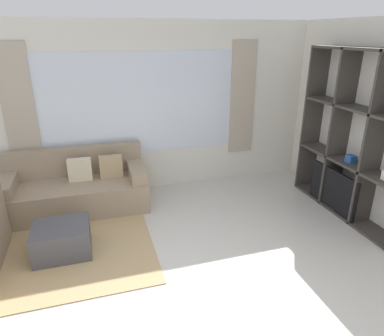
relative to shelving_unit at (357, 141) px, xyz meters
name	(u,v)px	position (x,y,z in m)	size (l,w,h in m)	color
ground_plane	(203,326)	(-2.73, -1.44, -1.10)	(16.00, 16.00, 0.00)	beige
wall_back	(140,109)	(-2.73, 1.76, 0.25)	(6.96, 0.11, 2.70)	silver
wall_right	(364,120)	(0.19, 0.14, 0.25)	(0.07, 4.37, 2.70)	silver
area_rug	(42,248)	(-4.27, 0.28, -1.10)	(2.69, 2.15, 0.01)	tan
shelving_unit	(357,141)	(0.00, 0.00, 0.00)	(0.37, 2.02, 2.33)	silver
couch_main	(77,189)	(-3.82, 1.28, -0.79)	(2.06, 0.89, 0.88)	gray
ottoman	(62,240)	(-3.99, 0.10, -0.91)	(0.65, 0.56, 0.38)	#47474C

